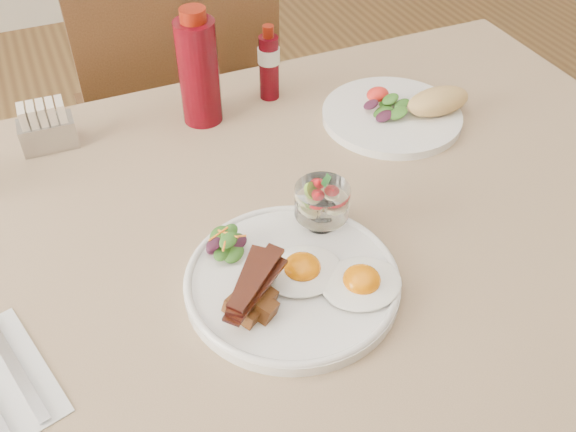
% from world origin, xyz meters
% --- Properties ---
extents(table, '(1.33, 0.88, 0.75)m').
position_xyz_m(table, '(0.00, 0.00, 0.66)').
color(table, brown).
rests_on(table, ground).
extents(chair_far, '(0.42, 0.42, 0.93)m').
position_xyz_m(chair_far, '(0.00, 0.66, 0.52)').
color(chair_far, brown).
rests_on(chair_far, ground).
extents(main_plate, '(0.28, 0.28, 0.02)m').
position_xyz_m(main_plate, '(-0.04, -0.12, 0.76)').
color(main_plate, white).
rests_on(main_plate, table).
extents(fried_eggs, '(0.17, 0.15, 0.03)m').
position_xyz_m(fried_eggs, '(-0.00, -0.14, 0.78)').
color(fried_eggs, white).
rests_on(fried_eggs, main_plate).
extents(bacon_potato_pile, '(0.10, 0.10, 0.05)m').
position_xyz_m(bacon_potato_pile, '(-0.11, -0.14, 0.79)').
color(bacon_potato_pile, brown).
rests_on(bacon_potato_pile, main_plate).
extents(side_salad, '(0.06, 0.05, 0.03)m').
position_xyz_m(side_salad, '(-0.11, -0.04, 0.78)').
color(side_salad, '#1F5115').
rests_on(side_salad, main_plate).
extents(fruit_cup, '(0.08, 0.08, 0.08)m').
position_xyz_m(fruit_cup, '(0.03, -0.04, 0.81)').
color(fruit_cup, white).
rests_on(fruit_cup, main_plate).
extents(second_plate, '(0.25, 0.24, 0.06)m').
position_xyz_m(second_plate, '(0.29, 0.17, 0.77)').
color(second_plate, white).
rests_on(second_plate, table).
extents(ketchup_bottle, '(0.07, 0.07, 0.20)m').
position_xyz_m(ketchup_bottle, '(-0.03, 0.30, 0.85)').
color(ketchup_bottle, '#4F040C').
rests_on(ketchup_bottle, table).
extents(hot_sauce_bottle, '(0.05, 0.05, 0.14)m').
position_xyz_m(hot_sauce_bottle, '(0.10, 0.33, 0.82)').
color(hot_sauce_bottle, '#4F040C').
rests_on(hot_sauce_bottle, table).
extents(sugar_caddy, '(0.09, 0.05, 0.08)m').
position_xyz_m(sugar_caddy, '(-0.29, 0.33, 0.79)').
color(sugar_caddy, '#AEAFB3').
rests_on(sugar_caddy, table).
extents(napkin_cutlery, '(0.15, 0.20, 0.01)m').
position_xyz_m(napkin_cutlery, '(-0.41, -0.12, 0.75)').
color(napkin_cutlery, silver).
rests_on(napkin_cutlery, table).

